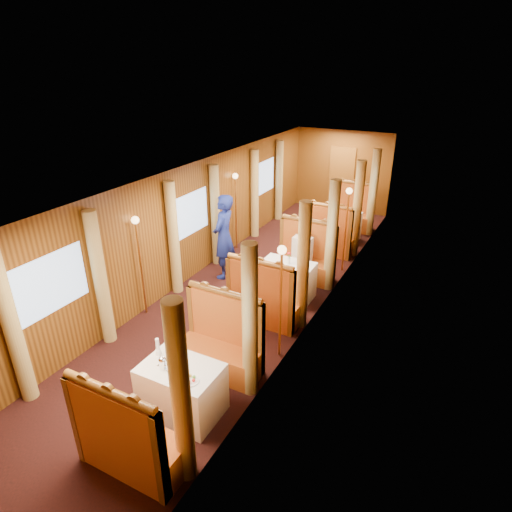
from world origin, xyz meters
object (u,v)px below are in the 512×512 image
Objects in this scene: rose_vase_far at (339,206)px; steward at (224,237)px; banquette_far_aft at (350,214)px; teapot_left at (163,364)px; banquette_near_fwd at (129,441)px; passenger at (302,250)px; banquette_mid_fwd at (264,302)px; fruit_plate at (190,380)px; rose_vase_mid at (289,256)px; table_far at (339,226)px; teapot_back at (177,359)px; teapot_right at (175,369)px; table_mid at (286,281)px; banquette_mid_aft at (305,260)px; tea_tray at (173,365)px; table_near at (182,390)px; banquette_near_aft at (221,346)px; banquette_far_fwd at (327,237)px.

steward is (-1.57, -3.23, 0.01)m from rose_vase_far.
teapot_left is at bearing -91.26° from banquette_far_aft.
banquette_near_fwd reaches higher than passenger.
banquette_mid_fwd is 2.68m from fruit_plate.
table_far is at bearing 90.44° from rose_vase_mid.
steward is (-1.52, 3.70, 0.13)m from teapot_back.
teapot_right is 0.40× the size of rose_vase_far.
fruit_plate is 4.34m from steward.
rose_vase_mid is (0.11, 3.47, 0.12)m from teapot_back.
fruit_plate reaches higher than table_mid.
banquette_mid_fwd is 2.64m from teapot_left.
table_mid is 0.78× the size of banquette_mid_aft.
banquette_near_fwd is 3.94× the size of tea_tray.
teapot_left is (-0.18, -0.12, 0.45)m from table_near.
tea_tray reaches higher than table_mid.
teapot_right is 4.40m from passenger.
steward is (-1.61, 3.87, 0.13)m from teapot_right.
teapot_left is (-0.18, -8.13, 0.40)m from banquette_far_aft.
teapot_left is 1.19× the size of teapot_back.
tea_tray reaches higher than table_near.
banquette_far_aft is (0.00, 9.03, 0.00)m from banquette_near_fwd.
teapot_right is at bearing -89.97° from banquette_far_aft.
banquette_mid_fwd is (0.00, 3.50, 0.00)m from banquette_near_fwd.
teapot_left reaches higher than table_far.
teapot_back is at bearing -91.81° from rose_vase_mid.
banquette_near_aft is at bearing -90.00° from table_mid.
banquette_far_aft is at bearing 90.00° from banquette_near_fwd.
table_near is 7.00m from table_far.
banquette_far_aft reaches higher than rose_vase_far.
fruit_plate is at bearing -77.04° from banquette_near_aft.
tea_tray is at bearing -90.52° from rose_vase_far.
table_near is 0.56× the size of steward.
table_near is 7.11× the size of teapot_back.
banquette_mid_aft is 1.84m from steward.
steward reaches higher than table_far.
banquette_near_aft reaches higher than teapot_left.
teapot_back is at bearing -91.07° from banquette_mid_aft.
banquette_far_aft is at bearing 90.00° from banquette_mid_fwd.
banquette_far_fwd is at bearing -90.00° from table_far.
teapot_back is at bearing -91.96° from banquette_mid_fwd.
rose_vase_far is (-0.04, 1.00, 0.50)m from banquette_far_fwd.
banquette_far_aft is (0.00, 2.03, 0.00)m from banquette_far_fwd.
banquette_far_fwd is 1.76× the size of passenger.
rose_vase_far is (-0.30, 7.14, 0.16)m from fruit_plate.
teapot_right is at bearing -37.79° from teapot_back.
fruit_plate is (0.27, -0.15, 0.39)m from table_near.
tea_tray is 0.94× the size of rose_vase_far.
banquette_far_fwd reaches higher than fruit_plate.
teapot_left is at bearing -91.44° from table_far.
banquette_mid_aft is 5.54× the size of fruit_plate.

